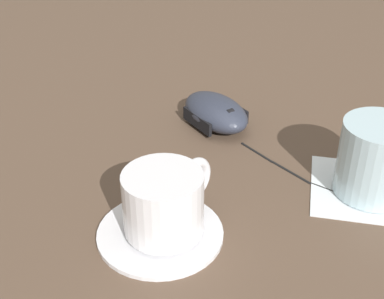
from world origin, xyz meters
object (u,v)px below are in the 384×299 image
at_px(saucer, 160,232).
at_px(coffee_cup, 165,201).
at_px(computer_mouse, 216,112).
at_px(drinking_glass, 376,159).

height_order(saucer, coffee_cup, coffee_cup).
height_order(coffee_cup, computer_mouse, coffee_cup).
bearing_deg(drinking_glass, computer_mouse, -30.55).
bearing_deg(computer_mouse, drinking_glass, 149.45).
height_order(coffee_cup, drinking_glass, drinking_glass).
distance_m(coffee_cup, drinking_glass, 0.23).
relative_size(coffee_cup, drinking_glass, 1.22).
xyz_separation_m(coffee_cup, drinking_glass, (-0.20, -0.11, 0.00)).
relative_size(computer_mouse, drinking_glass, 1.50).
xyz_separation_m(saucer, computer_mouse, (-0.02, -0.23, 0.01)).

